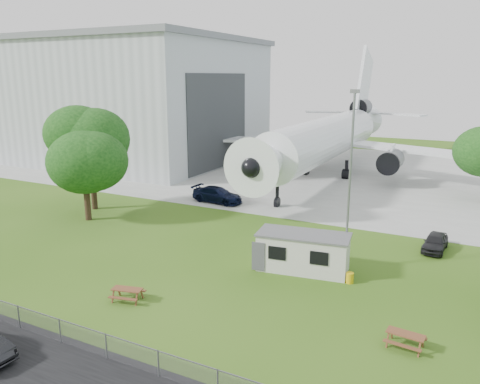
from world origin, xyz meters
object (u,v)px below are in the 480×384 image
at_px(site_cabin, 303,252).
at_px(picnic_east, 404,347).
at_px(airliner, 329,136).
at_px(hangar, 116,98).
at_px(picnic_west, 128,300).

distance_m(site_cabin, picnic_east, 10.24).
bearing_deg(picnic_east, site_cabin, 144.80).
distance_m(airliner, site_cabin, 32.51).
distance_m(hangar, airliner, 36.21).
bearing_deg(site_cabin, picnic_east, -41.17).
height_order(airliner, site_cabin, airliner).
bearing_deg(site_cabin, hangar, 144.23).
xyz_separation_m(airliner, picnic_east, (15.36, -38.01, -5.27)).
distance_m(hangar, picnic_east, 64.64).
bearing_deg(site_cabin, airliner, 103.84).
bearing_deg(airliner, picnic_east, -68.00).
bearing_deg(hangar, picnic_west, -48.37).
xyz_separation_m(hangar, picnic_east, (51.33, -38.15, -9.41)).
relative_size(picnic_west, picnic_east, 1.00).
xyz_separation_m(hangar, picnic_west, (35.95, -40.45, -9.41)).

